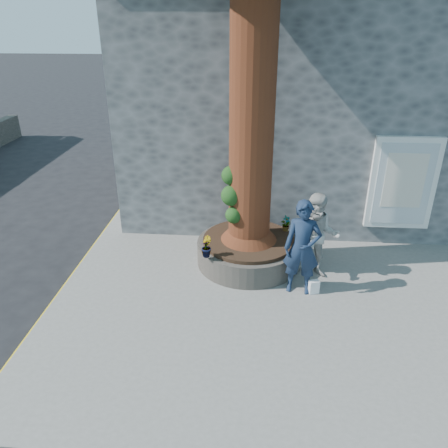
{
  "coord_description": "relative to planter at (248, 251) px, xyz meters",
  "views": [
    {
      "loc": [
        0.94,
        -6.63,
        5.23
      ],
      "look_at": [
        0.28,
        1.6,
        1.25
      ],
      "focal_mm": 35.0,
      "sensor_mm": 36.0,
      "label": 1
    }
  ],
  "objects": [
    {
      "name": "pavement",
      "position": [
        0.7,
        -1.0,
        -0.35
      ],
      "size": [
        9.0,
        8.0,
        0.12
      ],
      "primitive_type": "cube",
      "color": "slate",
      "rests_on": "ground"
    },
    {
      "name": "shopping_bag",
      "position": [
        1.36,
        -1.12,
        -0.15
      ],
      "size": [
        0.23,
        0.17,
        0.28
      ],
      "primitive_type": "cube",
      "rotation": [
        0.0,
        0.0,
        0.29
      ],
      "color": "white",
      "rests_on": "pavement"
    },
    {
      "name": "plant_c",
      "position": [
        -0.85,
        -0.85,
        0.48
      ],
      "size": [
        0.25,
        0.25,
        0.35
      ],
      "primitive_type": "imported",
      "rotation": [
        0.0,
        0.0,
        3.51
      ],
      "color": "gray",
      "rests_on": "planter"
    },
    {
      "name": "man",
      "position": [
        1.07,
        -1.05,
        0.69
      ],
      "size": [
        0.77,
        0.55,
        1.97
      ],
      "primitive_type": "imported",
      "rotation": [
        0.0,
        0.0,
        -0.12
      ],
      "color": "#16253E",
      "rests_on": "pavement"
    },
    {
      "name": "yellow_line",
      "position": [
        -3.85,
        -1.0,
        -0.41
      ],
      "size": [
        0.1,
        30.0,
        0.01
      ],
      "primitive_type": "cube",
      "color": "yellow",
      "rests_on": "ground"
    },
    {
      "name": "woman",
      "position": [
        1.43,
        -0.45,
        0.65
      ],
      "size": [
        0.97,
        0.78,
        1.88
      ],
      "primitive_type": "imported",
      "rotation": [
        0.0,
        0.0,
        -0.08
      ],
      "color": "#B1AEA9",
      "rests_on": "pavement"
    },
    {
      "name": "planter",
      "position": [
        0.0,
        0.0,
        0.0
      ],
      "size": [
        2.3,
        2.3,
        0.6
      ],
      "color": "black",
      "rests_on": "pavement"
    },
    {
      "name": "ground",
      "position": [
        -0.8,
        -2.0,
        -0.41
      ],
      "size": [
        120.0,
        120.0,
        0.0
      ],
      "primitive_type": "plane",
      "color": "black",
      "rests_on": "ground"
    },
    {
      "name": "plant_d",
      "position": [
        0.85,
        0.46,
        0.45
      ],
      "size": [
        0.33,
        0.34,
        0.28
      ],
      "primitive_type": "imported",
      "rotation": [
        0.0,
        0.0,
        5.35
      ],
      "color": "gray",
      "rests_on": "planter"
    },
    {
      "name": "stone_shop",
      "position": [
        1.7,
        5.2,
        2.75
      ],
      "size": [
        10.3,
        8.3,
        6.3
      ],
      "color": "#494C4E",
      "rests_on": "ground"
    },
    {
      "name": "plant_a",
      "position": [
        0.85,
        0.45,
        0.5
      ],
      "size": [
        0.24,
        0.23,
        0.38
      ],
      "primitive_type": "imported",
      "rotation": [
        0.0,
        0.0,
        0.73
      ],
      "color": "gray",
      "rests_on": "planter"
    },
    {
      "name": "plant_b",
      "position": [
        -0.85,
        -0.85,
        0.53
      ],
      "size": [
        0.29,
        0.29,
        0.44
      ],
      "primitive_type": "imported",
      "rotation": [
        0.0,
        0.0,
        1.81
      ],
      "color": "gray",
      "rests_on": "planter"
    }
  ]
}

